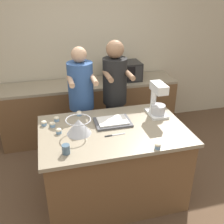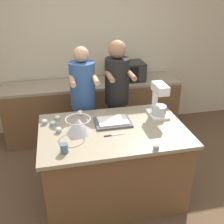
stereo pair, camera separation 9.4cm
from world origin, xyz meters
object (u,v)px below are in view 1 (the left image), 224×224
object	(u,v)px
cupcake_1	(52,124)
cupcake_2	(79,113)
cupcake_0	(57,119)
cupcake_5	(59,131)
drinking_glass	(66,149)
knife	(113,135)
stand_mixer	(157,101)
mixing_bowl	(79,126)
person_right	(115,100)
baking_tray	(113,122)
cupcake_4	(158,146)
person_left	(82,106)
cupcake_3	(44,123)
microwave_oven	(123,71)

from	to	relation	value
cupcake_1	cupcake_2	distance (m)	0.38
cupcake_0	cupcake_5	bearing A→B (deg)	-89.06
drinking_glass	knife	bearing A→B (deg)	21.38
stand_mixer	cupcake_0	distance (m)	1.19
knife	cupcake_0	size ratio (longest dim) A/B	3.65
mixing_bowl	person_right	bearing A→B (deg)	52.13
cupcake_0	cupcake_2	world-z (taller)	same
drinking_glass	cupcake_0	distance (m)	0.67
mixing_bowl	cupcake_2	size ratio (longest dim) A/B	4.43
baking_tray	cupcake_4	world-z (taller)	cupcake_4
cupcake_2	drinking_glass	bearing A→B (deg)	-106.96
mixing_bowl	drinking_glass	xyz separation A→B (m)	(-0.17, -0.33, -0.04)
mixing_bowl	cupcake_4	distance (m)	0.84
drinking_glass	cupcake_2	bearing A→B (deg)	73.04
person_left	cupcake_3	bearing A→B (deg)	-134.39
person_left	person_right	distance (m)	0.46
person_right	cupcake_2	world-z (taller)	person_right
person_left	microwave_oven	size ratio (longest dim) A/B	2.98
baking_tray	cupcake_0	world-z (taller)	cupcake_0
person_left	cupcake_0	distance (m)	0.57
cupcake_2	cupcake_5	bearing A→B (deg)	-126.48
stand_mixer	cupcake_5	bearing A→B (deg)	-172.71
person_left	baking_tray	distance (m)	0.70
mixing_bowl	cupcake_2	xyz separation A→B (m)	(0.06, 0.41, -0.06)
cupcake_1	cupcake_4	distance (m)	1.17
cupcake_5	mixing_bowl	bearing A→B (deg)	-13.54
person_right	mixing_bowl	bearing A→B (deg)	-127.87
mixing_bowl	drinking_glass	size ratio (longest dim) A/B	2.93
cupcake_1	cupcake_0	bearing A→B (deg)	66.69
mixing_bowl	cupcake_3	bearing A→B (deg)	143.36
cupcake_1	cupcake_4	size ratio (longest dim) A/B	1.00
stand_mixer	microwave_oven	xyz separation A→B (m)	(-0.03, 1.31, -0.03)
stand_mixer	cupcake_5	xyz separation A→B (m)	(-1.17, -0.15, -0.15)
drinking_glass	cupcake_3	world-z (taller)	drinking_glass
knife	cupcake_4	distance (m)	0.49
person_left	cupcake_2	bearing A→B (deg)	-102.89
stand_mixer	cupcake_0	bearing A→B (deg)	173.52
baking_tray	person_right	bearing A→B (deg)	72.84
microwave_oven	cupcake_3	distance (m)	1.79
baking_tray	knife	xyz separation A→B (m)	(-0.06, -0.26, -0.02)
drinking_glass	cupcake_0	xyz separation A→B (m)	(-0.04, 0.67, -0.02)
cupcake_2	cupcake_3	distance (m)	0.44
cupcake_2	cupcake_3	bearing A→B (deg)	-160.53
cupcake_1	cupcake_4	world-z (taller)	same
baking_tray	cupcake_2	size ratio (longest dim) A/B	6.71
cupcake_5	drinking_glass	bearing A→B (deg)	-84.20
knife	cupcake_1	world-z (taller)	cupcake_1
knife	cupcake_5	size ratio (longest dim) A/B	3.65
stand_mixer	mixing_bowl	bearing A→B (deg)	-168.32
baking_tray	drinking_glass	size ratio (longest dim) A/B	4.43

